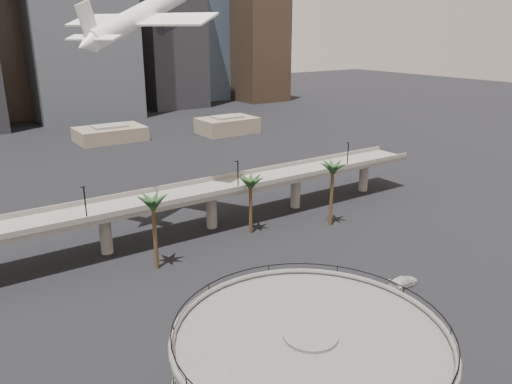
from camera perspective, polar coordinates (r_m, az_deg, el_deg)
overpass at (r=96.96m, az=-10.84°, el=-1.33°), size 130.00×9.30×14.70m
palm_trees at (r=93.34m, az=-0.50°, el=0.88°), size 42.40×10.40×14.00m
low_buildings at (r=180.57m, az=-20.09°, el=5.43°), size 135.00×27.50×6.80m
skyline at (r=251.75m, az=-23.94°, el=18.04°), size 269.00×86.00×123.59m
airborne_jet at (r=103.53m, az=-13.05°, el=19.03°), size 32.42×30.48×14.66m
car_a at (r=62.02m, az=1.31°, el=-20.03°), size 4.61×2.09×1.53m
car_b at (r=78.39m, az=6.68°, el=-11.32°), size 4.57×2.86×1.42m
car_c at (r=84.18m, az=16.52°, el=-9.76°), size 5.43×2.35×1.56m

